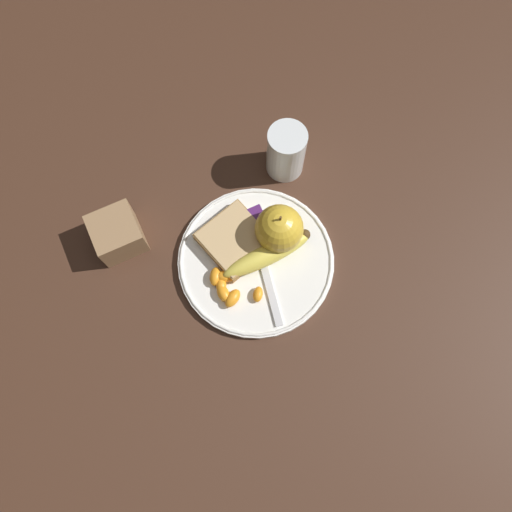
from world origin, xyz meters
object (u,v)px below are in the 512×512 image
at_px(apple, 279,229).
at_px(fork, 260,259).
at_px(jam_packet, 256,220).
at_px(plate, 256,260).
at_px(banana, 268,255).
at_px(juice_glass, 286,153).
at_px(condiment_caddy, 117,234).
at_px(bread_slice, 235,240).

height_order(apple, fork, apple).
bearing_deg(fork, jam_packet, -7.75).
bearing_deg(plate, banana, 74.82).
bearing_deg(juice_glass, condiment_caddy, -88.47).
bearing_deg(banana, juice_glass, 144.69).
xyz_separation_m(plate, banana, (0.01, 0.02, 0.02)).
bearing_deg(jam_packet, bread_slice, -67.55).
xyz_separation_m(plate, fork, (0.00, 0.01, 0.01)).
relative_size(jam_packet, condiment_caddy, 0.52).
distance_m(plate, condiment_caddy, 0.23).
height_order(plate, juice_glass, juice_glass).
height_order(plate, jam_packet, jam_packet).
distance_m(bread_slice, jam_packet, 0.05).
height_order(juice_glass, banana, juice_glass).
bearing_deg(banana, condiment_caddy, -123.37).
xyz_separation_m(apple, jam_packet, (-0.04, -0.02, -0.03)).
bearing_deg(plate, bread_slice, -156.74).
bearing_deg(apple, jam_packet, -150.71).
height_order(juice_glass, condiment_caddy, juice_glass).
bearing_deg(plate, jam_packet, 155.13).
bearing_deg(juice_glass, bread_slice, -54.78).
xyz_separation_m(plate, juice_glass, (-0.14, 0.12, 0.04)).
bearing_deg(plate, condiment_caddy, -124.90).
height_order(banana, bread_slice, banana).
relative_size(plate, jam_packet, 6.73).
height_order(juice_glass, fork, juice_glass).
xyz_separation_m(juice_glass, condiment_caddy, (0.01, -0.31, -0.02)).
distance_m(plate, bread_slice, 0.05).
relative_size(bread_slice, fork, 0.64).
bearing_deg(apple, plate, -68.30).
relative_size(apple, banana, 0.55).
relative_size(plate, bread_slice, 2.07).
xyz_separation_m(banana, fork, (-0.00, -0.01, -0.01)).
xyz_separation_m(jam_packet, condiment_caddy, (-0.07, -0.22, 0.01)).
relative_size(juice_glass, jam_packet, 2.62).
bearing_deg(plate, apple, 111.70).
relative_size(banana, bread_slice, 1.28).
bearing_deg(jam_packet, juice_glass, 130.32).
relative_size(plate, banana, 1.62).
distance_m(juice_glass, bread_slice, 0.17).
height_order(juice_glass, bread_slice, juice_glass).
xyz_separation_m(bread_slice, jam_packet, (-0.02, 0.05, -0.00)).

